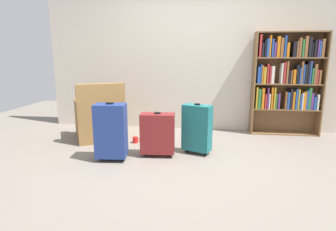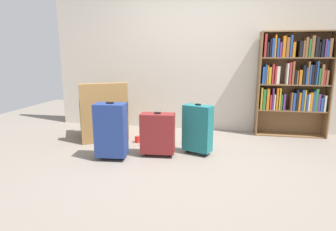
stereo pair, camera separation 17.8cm
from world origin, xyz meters
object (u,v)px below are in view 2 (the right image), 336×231
object	(u,v)px
bookshelf	(294,79)
armchair	(103,118)
suitcase_navy_blue	(111,130)
suitcase_teal	(198,128)
mug	(138,139)
suitcase_dark_red	(158,133)

from	to	relation	value
bookshelf	armchair	world-z (taller)	bookshelf
bookshelf	armchair	xyz separation A→B (m)	(-2.98, -0.68, -0.62)
suitcase_navy_blue	suitcase_teal	xyz separation A→B (m)	(1.06, 0.39, -0.03)
bookshelf	mug	distance (m)	2.66
suitcase_navy_blue	mug	bearing A→B (deg)	80.54
armchair	suitcase_dark_red	distance (m)	1.24
mug	suitcase_dark_red	size ratio (longest dim) A/B	0.20
bookshelf	mug	size ratio (longest dim) A/B	13.95
bookshelf	mug	bearing A→B (deg)	-160.40
bookshelf	suitcase_dark_red	bearing A→B (deg)	-145.10
armchair	suitcase_teal	bearing A→B (deg)	-18.04
suitcase_navy_blue	bookshelf	bearing A→B (deg)	32.27
suitcase_dark_red	bookshelf	bearing A→B (deg)	34.90
mug	suitcase_dark_red	world-z (taller)	suitcase_dark_red
armchair	suitcase_teal	distance (m)	1.63
mug	suitcase_teal	size ratio (longest dim) A/B	0.18
armchair	suitcase_navy_blue	distance (m)	1.02
mug	suitcase_dark_red	xyz separation A→B (m)	(0.43, -0.51, 0.26)
armchair	suitcase_navy_blue	bearing A→B (deg)	-61.04
armchair	bookshelf	bearing A→B (deg)	12.86
mug	suitcase_navy_blue	size ratio (longest dim) A/B	0.16
suitcase_navy_blue	suitcase_teal	world-z (taller)	suitcase_navy_blue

